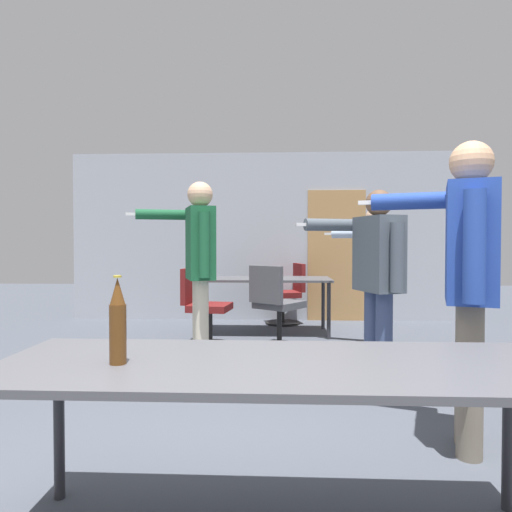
% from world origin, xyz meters
% --- Properties ---
extents(back_wall, '(6.23, 0.12, 2.65)m').
position_xyz_m(back_wall, '(0.03, 5.76, 1.32)').
color(back_wall, '#A3A8B2').
rests_on(back_wall, ground_plane).
extents(conference_table_near, '(2.19, 0.77, 0.75)m').
position_xyz_m(conference_table_near, '(0.17, 0.26, 0.69)').
color(conference_table_near, '#4C4C51').
rests_on(conference_table_near, ground_plane).
extents(conference_table_far, '(1.79, 0.82, 0.75)m').
position_xyz_m(conference_table_far, '(-0.01, 4.63, 0.68)').
color(conference_table_far, '#4C4C51').
rests_on(conference_table_far, ground_plane).
extents(person_near_casual, '(0.89, 0.64, 1.66)m').
position_xyz_m(person_near_casual, '(1.01, 2.37, 0.99)').
color(person_near_casual, '#3D4C75').
rests_on(person_near_casual, ground_plane).
extents(person_right_polo, '(0.75, 0.84, 1.79)m').
position_xyz_m(person_right_polo, '(1.26, 1.18, 1.08)').
color(person_right_polo, slate).
rests_on(person_right_polo, ground_plane).
extents(person_left_plaid, '(0.70, 0.80, 1.61)m').
position_xyz_m(person_left_plaid, '(1.24, 3.61, 0.96)').
color(person_left_plaid, '#3D4C75').
rests_on(person_left_plaid, ground_plane).
extents(person_center_tall, '(0.91, 0.59, 1.79)m').
position_xyz_m(person_center_tall, '(-0.58, 2.79, 1.09)').
color(person_center_tall, beige).
rests_on(person_center_tall, ground_plane).
extents(office_chair_far_right, '(0.62, 0.57, 0.91)m').
position_xyz_m(office_chair_far_right, '(0.32, 5.38, 0.42)').
color(office_chair_far_right, black).
rests_on(office_chair_far_right, ground_plane).
extents(office_chair_mid_tucked, '(0.67, 0.68, 0.96)m').
position_xyz_m(office_chair_mid_tucked, '(0.15, 3.73, 0.46)').
color(office_chair_mid_tucked, black).
rests_on(office_chair_mid_tucked, ground_plane).
extents(office_chair_near_pushed, '(0.58, 0.52, 0.92)m').
position_xyz_m(office_chair_near_pushed, '(-0.70, 3.83, 0.43)').
color(office_chair_near_pushed, black).
rests_on(office_chair_near_pushed, ground_plane).
extents(beer_bottle, '(0.06, 0.06, 0.34)m').
position_xyz_m(beer_bottle, '(-0.44, 0.19, 0.91)').
color(beer_bottle, '#563314').
rests_on(beer_bottle, conference_table_near).
extents(drink_cup, '(0.08, 0.08, 0.10)m').
position_xyz_m(drink_cup, '(0.13, 4.78, 0.80)').
color(drink_cup, silver).
rests_on(drink_cup, conference_table_far).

